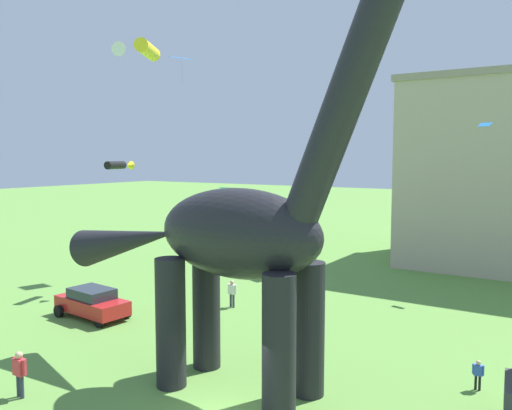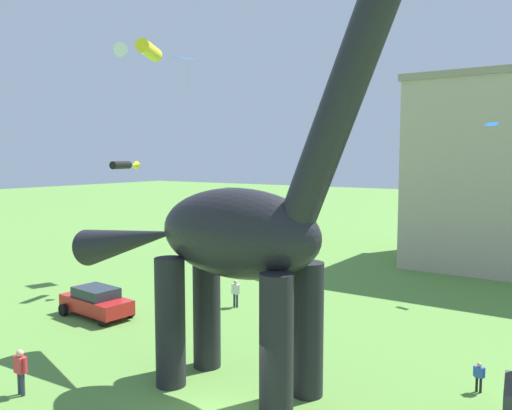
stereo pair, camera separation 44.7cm
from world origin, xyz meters
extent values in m
cylinder|color=black|center=(1.35, 3.34, 2.36)|extent=(1.09, 1.09, 4.72)
cylinder|color=black|center=(1.35, 1.25, 2.36)|extent=(1.09, 1.09, 4.72)
cylinder|color=black|center=(-3.17, 3.34, 2.36)|extent=(1.09, 1.09, 4.72)
cylinder|color=black|center=(-3.17, 1.25, 2.36)|extent=(1.09, 1.09, 4.72)
ellipsoid|color=black|center=(-0.91, 2.30, 5.68)|extent=(6.46, 2.78, 3.18)
cylinder|color=black|center=(3.28, 2.30, 10.77)|extent=(4.64, 1.19, 9.20)
cone|color=black|center=(-6.33, 2.30, 4.95)|extent=(5.68, 1.59, 2.69)
cube|color=red|center=(-12.13, 5.19, 0.67)|extent=(4.35, 2.16, 0.72)
cube|color=#232B35|center=(-12.13, 5.19, 1.29)|extent=(2.40, 1.77, 0.52)
cylinder|color=black|center=(-10.58, 6.08, 0.31)|extent=(0.64, 0.28, 0.62)
cylinder|color=black|center=(-10.58, 4.30, 0.31)|extent=(0.64, 0.28, 0.62)
cylinder|color=black|center=(-13.68, 6.08, 0.31)|extent=(0.64, 0.28, 0.62)
cylinder|color=black|center=(-13.68, 4.30, 0.31)|extent=(0.64, 0.28, 0.62)
cylinder|color=black|center=(6.26, 6.90, 0.27)|extent=(0.09, 0.09, 0.54)
cylinder|color=black|center=(6.39, 6.90, 0.27)|extent=(0.09, 0.09, 0.54)
cube|color=blue|center=(6.32, 6.90, 0.73)|extent=(0.29, 0.18, 0.38)
sphere|color=tan|center=(6.32, 6.90, 1.01)|extent=(0.17, 0.17, 0.17)
cylinder|color=blue|center=(6.16, 6.90, 0.75)|extent=(0.07, 0.07, 0.37)
cylinder|color=blue|center=(6.49, 6.90, 0.75)|extent=(0.07, 0.07, 0.37)
cylinder|color=#2D3347|center=(-7.17, 10.64, 0.38)|extent=(0.13, 0.13, 0.76)
cylinder|color=#2D3347|center=(-6.98, 10.64, 0.38)|extent=(0.13, 0.13, 0.76)
cube|color=silver|center=(-7.08, 10.64, 1.03)|extent=(0.41, 0.25, 0.54)
sphere|color=tan|center=(-7.08, 10.64, 1.41)|extent=(0.24, 0.24, 0.24)
cylinder|color=silver|center=(-7.31, 10.64, 1.05)|extent=(0.10, 0.10, 0.51)
cylinder|color=silver|center=(-6.84, 10.64, 1.05)|extent=(0.10, 0.10, 0.51)
cylinder|color=#2D3347|center=(-7.06, -2.29, 0.41)|extent=(0.14, 0.14, 0.81)
cylinder|color=#2D3347|center=(-6.86, -2.29, 0.41)|extent=(0.14, 0.14, 0.81)
cube|color=#D1333D|center=(-6.96, -2.29, 1.10)|extent=(0.44, 0.27, 0.58)
sphere|color=tan|center=(-6.96, -2.29, 1.52)|extent=(0.25, 0.25, 0.25)
cylinder|color=#D1333D|center=(-7.21, -2.29, 1.13)|extent=(0.11, 0.11, 0.55)
cylinder|color=#D1333D|center=(-6.71, -2.29, 1.13)|extent=(0.11, 0.11, 0.55)
cube|color=#287AE5|center=(-15.74, 16.79, 15.37)|extent=(1.64, 1.91, 0.31)
cylinder|color=green|center=(-15.74, 16.79, 14.32)|extent=(0.01, 0.01, 1.62)
cube|color=yellow|center=(-7.81, 19.84, 4.94)|extent=(1.40, 1.23, 0.23)
cylinder|color=purple|center=(-7.81, 19.84, 4.18)|extent=(0.01, 0.01, 1.16)
cube|color=#287AE5|center=(3.84, 21.77, 10.28)|extent=(0.83, 0.67, 0.25)
cube|color=#19B2B7|center=(-16.73, 23.98, 5.59)|extent=(1.68, 1.30, 0.29)
cylinder|color=white|center=(-16.73, 23.98, 4.55)|extent=(0.01, 0.01, 1.60)
cylinder|color=yellow|center=(-5.97, 3.24, 12.64)|extent=(1.49, 2.03, 0.57)
cone|color=white|center=(-6.94, 2.69, 12.64)|extent=(0.77, 0.73, 0.59)
cylinder|color=black|center=(-15.46, 10.06, 7.82)|extent=(0.92, 1.83, 0.49)
cone|color=yellow|center=(-14.53, 10.31, 7.82)|extent=(0.61, 0.56, 0.52)
camera|label=1|loc=(9.38, -12.65, 8.34)|focal=36.81mm
camera|label=2|loc=(9.75, -12.41, 8.34)|focal=36.81mm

